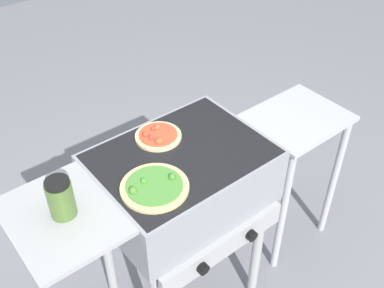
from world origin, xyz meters
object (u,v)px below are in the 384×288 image
(grill, at_px, (180,184))
(sauce_jar, at_px, (61,199))
(pizza_veggie, at_px, (154,187))
(prep_table, at_px, (291,154))
(pizza_pepperoni, at_px, (158,136))

(grill, xyz_separation_m, sauce_jar, (-0.45, -0.00, 0.21))
(grill, distance_m, pizza_veggie, 0.24)
(pizza_veggie, height_order, prep_table, pizza_veggie)
(grill, distance_m, sauce_jar, 0.50)
(pizza_veggie, relative_size, prep_table, 0.30)
(pizza_pepperoni, bearing_deg, sauce_jar, -163.56)
(grill, height_order, pizza_veggie, pizza_veggie)
(pizza_pepperoni, height_order, prep_table, pizza_pepperoni)
(grill, xyz_separation_m, pizza_pepperoni, (0.00, 0.13, 0.15))
(grill, xyz_separation_m, prep_table, (0.67, 0.00, -0.21))
(grill, relative_size, pizza_pepperoni, 5.42)
(pizza_pepperoni, distance_m, sauce_jar, 0.47)
(grill, relative_size, prep_table, 1.25)
(pizza_pepperoni, distance_m, pizza_veggie, 0.27)
(grill, relative_size, sauce_jar, 6.87)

